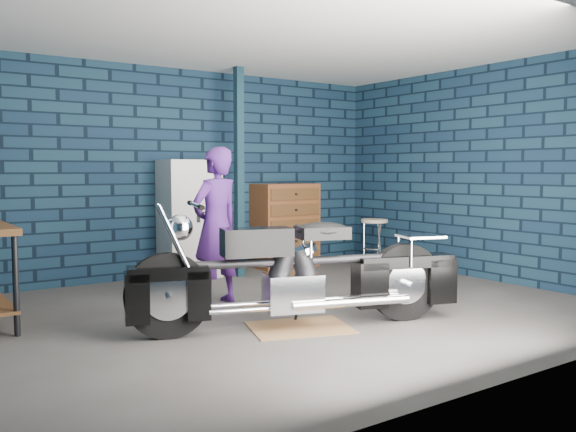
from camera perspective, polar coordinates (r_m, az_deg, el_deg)
name	(u,v)px	position (r m, az deg, el deg)	size (l,w,h in m)	color
ground	(291,310)	(6.13, 0.25, -8.77)	(6.00, 6.00, 0.00)	#484643
room_walls	(260,121)	(6.45, -2.60, 8.91)	(6.02, 5.01, 2.71)	#102338
support_post	(239,173)	(7.91, -4.60, 4.05)	(0.10, 0.10, 2.70)	#102934
drip_mat	(300,327)	(5.45, 1.11, -10.38)	(0.87, 0.65, 0.01)	brown
motorcycle	(300,265)	(5.34, 1.12, -4.59)	(2.55, 0.69, 1.12)	black
person	(216,226)	(6.32, -6.76, -0.94)	(0.59, 0.39, 1.62)	#451D6D
locker	(190,219)	(7.91, -9.18, -0.28)	(0.71, 0.51, 1.52)	silver
tool_chest	(286,226)	(8.68, -0.20, -0.90)	(0.89, 0.50, 1.19)	brown
shop_stool	(374,243)	(8.74, 8.07, -2.55)	(0.38, 0.38, 0.69)	#BFAE90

